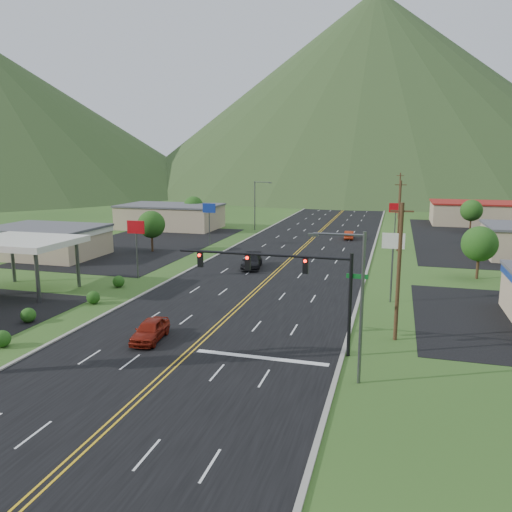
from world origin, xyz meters
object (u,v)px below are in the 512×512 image
(streetlight_west, at_px, (256,202))
(car_dark_mid, at_px, (252,262))
(traffic_signal, at_px, (290,275))
(streetlight_east, at_px, (356,298))
(car_red_near, at_px, (150,331))
(gas_canopy, at_px, (22,243))
(car_red_far, at_px, (349,235))

(streetlight_west, xyz_separation_m, car_dark_mid, (8.33, -31.64, -4.39))
(traffic_signal, xyz_separation_m, streetlight_east, (4.70, -4.00, -0.15))
(streetlight_east, relative_size, car_red_near, 2.00)
(gas_canopy, bearing_deg, streetlight_west, 77.87)
(streetlight_west, xyz_separation_m, car_red_far, (17.52, -6.18, -4.50))
(car_dark_mid, bearing_deg, streetlight_east, -72.63)
(streetlight_east, relative_size, car_dark_mid, 1.65)
(gas_canopy, distance_m, car_dark_mid, 25.14)
(streetlight_west, height_order, car_dark_mid, streetlight_west)
(car_red_far, bearing_deg, car_red_near, 76.40)
(streetlight_east, xyz_separation_m, car_dark_mid, (-14.53, 28.36, -4.39))
(traffic_signal, relative_size, car_dark_mid, 2.41)
(streetlight_west, height_order, car_red_near, streetlight_west)
(streetlight_east, bearing_deg, car_red_far, 95.67)
(car_red_far, bearing_deg, traffic_signal, 87.65)
(streetlight_east, bearing_deg, traffic_signal, 139.61)
(traffic_signal, xyz_separation_m, car_dark_mid, (-9.83, 24.36, -4.54))
(streetlight_west, distance_m, car_dark_mid, 33.01)
(car_red_far, bearing_deg, gas_canopy, 53.26)
(streetlight_west, bearing_deg, car_red_near, -81.93)
(traffic_signal, height_order, car_red_far, traffic_signal)
(car_dark_mid, bearing_deg, gas_canopy, -148.50)
(streetlight_west, bearing_deg, car_dark_mid, -75.25)
(traffic_signal, xyz_separation_m, car_red_near, (-10.08, -1.03, -4.56))
(streetlight_west, bearing_deg, gas_canopy, -102.13)
(car_red_near, xyz_separation_m, car_red_far, (9.43, 50.86, -0.09))
(traffic_signal, height_order, car_dark_mid, traffic_signal)
(car_red_near, bearing_deg, car_red_far, 72.89)
(car_dark_mid, relative_size, car_red_far, 1.32)
(car_red_near, height_order, car_dark_mid, car_dark_mid)
(gas_canopy, height_order, car_red_near, gas_canopy)
(car_red_near, bearing_deg, traffic_signal, -0.74)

